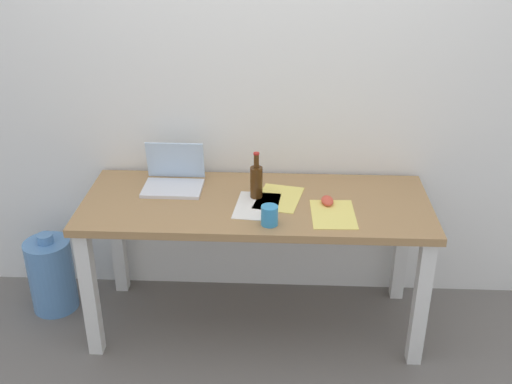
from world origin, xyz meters
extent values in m
plane|color=slate|center=(0.00, 0.00, 0.00)|extent=(8.00, 8.00, 0.00)
cube|color=white|center=(0.00, 0.40, 1.30)|extent=(5.20, 0.08, 2.60)
cube|color=#A37A4C|center=(0.00, 0.00, 0.74)|extent=(1.75, 0.68, 0.04)
cube|color=silver|center=(-0.82, -0.28, 0.36)|extent=(0.07, 0.07, 0.72)
cube|color=silver|center=(0.82, -0.28, 0.36)|extent=(0.07, 0.07, 0.72)
cube|color=silver|center=(-0.82, 0.28, 0.36)|extent=(0.07, 0.07, 0.72)
cube|color=silver|center=(0.82, 0.28, 0.36)|extent=(0.07, 0.07, 0.72)
cube|color=silver|center=(-0.44, 0.10, 0.76)|extent=(0.31, 0.22, 0.02)
cube|color=silver|center=(-0.44, 0.22, 0.88)|extent=(0.31, 0.04, 0.21)
cylinder|color=#47280F|center=(0.00, 0.04, 0.84)|extent=(0.06, 0.06, 0.17)
cylinder|color=#47280F|center=(0.00, 0.04, 0.96)|extent=(0.03, 0.03, 0.07)
cylinder|color=#B21E19|center=(0.00, 0.04, 1.00)|extent=(0.03, 0.03, 0.01)
ellipsoid|color=#D84C38|center=(0.36, -0.01, 0.77)|extent=(0.07, 0.10, 0.03)
cylinder|color=#338CC6|center=(0.07, -0.24, 0.80)|extent=(0.08, 0.08, 0.09)
cube|color=#F4E06B|center=(0.11, 0.03, 0.76)|extent=(0.27, 0.33, 0.00)
cube|color=white|center=(0.01, -0.06, 0.76)|extent=(0.24, 0.31, 0.00)
cube|color=#F4E06B|center=(0.38, -0.13, 0.76)|extent=(0.22, 0.30, 0.00)
cylinder|color=#598CC6|center=(-1.16, 0.08, 0.21)|extent=(0.25, 0.25, 0.43)
cylinder|color=#598CC6|center=(-1.16, 0.08, 0.45)|extent=(0.09, 0.09, 0.05)
camera|label=1|loc=(0.13, -2.75, 2.17)|focal=43.06mm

